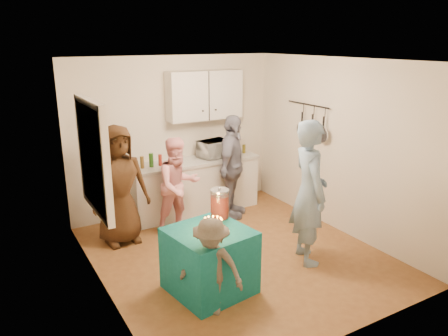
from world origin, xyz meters
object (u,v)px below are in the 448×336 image
man_birthday (309,193)px  child_near_left (211,267)px  woman_back_center (178,186)px  microwave (214,149)px  punch_jar (220,204)px  woman_back_right (232,167)px  counter (194,187)px  party_table (209,261)px  woman_back_left (119,185)px

man_birthday → child_near_left: bearing=122.9°
woman_back_center → child_near_left: (-0.56, -2.06, -0.19)m
microwave → punch_jar: 2.27m
punch_jar → child_near_left: size_ratio=0.31×
man_birthday → woman_back_right: bearing=21.8°
microwave → woman_back_center: 1.18m
microwave → punch_jar: microwave is taller
microwave → child_near_left: size_ratio=0.48×
man_birthday → microwave: bearing=22.8°
man_birthday → woman_back_center: (-1.09, 1.66, -0.21)m
man_birthday → woman_back_right: size_ratio=1.12×
punch_jar → woman_back_right: size_ratio=0.20×
counter → child_near_left: bearing=-112.8°
woman_back_right → party_table: bearing=-172.4°
woman_back_left → microwave: bearing=12.9°
party_table → counter: bearing=67.7°
microwave → child_near_left: (-1.52, -2.68, -0.51)m
woman_back_center → child_near_left: size_ratio=1.36×
microwave → woman_back_left: 1.90m
counter → woman_back_left: bearing=-160.4°
child_near_left → woman_back_right: bearing=102.7°
party_table → woman_back_center: woman_back_center is taller
woman_back_left → child_near_left: 2.21m
punch_jar → woman_back_left: woman_back_left is taller
microwave → woman_back_right: (0.06, -0.48, -0.21)m
man_birthday → woman_back_left: 2.64m
woman_back_right → counter: bearing=88.4°
punch_jar → woman_back_left: bearing=117.5°
microwave → man_birthday: (0.14, -2.28, -0.11)m
woman_back_left → woman_back_center: bearing=-9.7°
woman_back_left → man_birthday: bearing=-44.7°
counter → microwave: (0.39, 0.00, 0.63)m
microwave → man_birthday: size_ratio=0.28×
child_near_left → woman_back_center: bearing=123.1°
counter → woman_back_right: size_ratio=1.30×
woman_back_right → child_near_left: bearing=-170.4°
woman_back_center → woman_back_right: size_ratio=0.87×
punch_jar → party_table: bearing=-137.3°
counter → man_birthday: (0.53, -2.28, 0.52)m
microwave → man_birthday: 2.29m
woman_back_center → woman_back_left: bearing=167.5°
microwave → woman_back_center: size_ratio=0.36×
counter → man_birthday: bearing=-76.9°
counter → party_table: (-0.94, -2.28, -0.05)m
punch_jar → child_near_left: (-0.48, -0.66, -0.39)m
woman_back_left → woman_back_center: (0.87, -0.11, -0.13)m
woman_back_center → child_near_left: 2.15m
party_table → punch_jar: punch_jar is taller
woman_back_right → punch_jar: bearing=-170.4°
punch_jar → child_near_left: 0.90m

